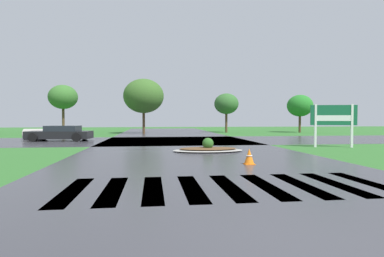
% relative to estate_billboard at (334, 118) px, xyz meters
% --- Properties ---
extents(asphalt_roadway, '(10.76, 80.00, 0.01)m').
position_rel_estate_billboard_xyz_m(asphalt_roadway, '(-8.45, -3.33, -1.69)').
color(asphalt_roadway, '#35353A').
rests_on(asphalt_roadway, ground).
extents(asphalt_cross_road, '(90.00, 9.68, 0.01)m').
position_rel_estate_billboard_xyz_m(asphalt_cross_road, '(-8.45, 6.73, -1.69)').
color(asphalt_cross_road, '#35353A').
rests_on(asphalt_cross_road, ground).
extents(crosswalk_stripes, '(7.65, 2.96, 0.01)m').
position_rel_estate_billboard_xyz_m(crosswalk_stripes, '(-8.45, -9.44, -1.69)').
color(crosswalk_stripes, white).
rests_on(crosswalk_stripes, ground).
extents(estate_billboard, '(2.49, 0.71, 2.47)m').
position_rel_estate_billboard_xyz_m(estate_billboard, '(0.00, 0.00, 0.00)').
color(estate_billboard, white).
rests_on(estate_billboard, ground).
extents(median_island, '(3.50, 1.88, 0.68)m').
position_rel_estate_billboard_xyz_m(median_island, '(-7.52, -1.38, -1.56)').
color(median_island, '#9E9B93').
rests_on(median_island, ground).
extents(car_dark_suv, '(4.63, 2.36, 1.13)m').
position_rel_estate_billboard_xyz_m(car_dark_suv, '(-17.04, 7.46, -1.14)').
color(car_dark_suv, black).
rests_on(car_dark_suv, ground).
extents(drainage_pipe_stack, '(1.48, 0.86, 0.85)m').
position_rel_estate_billboard_xyz_m(drainage_pipe_stack, '(-19.52, 9.22, -1.27)').
color(drainage_pipe_stack, '#9E9B93').
rests_on(drainage_pipe_stack, ground).
extents(traffic_cone, '(0.37, 0.37, 0.57)m').
position_rel_estate_billboard_xyz_m(traffic_cone, '(-6.85, -5.95, -1.42)').
color(traffic_cone, orange).
rests_on(traffic_cone, ground).
extents(background_treeline, '(40.12, 5.86, 6.03)m').
position_rel_estate_billboard_xyz_m(background_treeline, '(-12.89, 18.95, 2.04)').
color(background_treeline, '#4C3823').
rests_on(background_treeline, ground).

